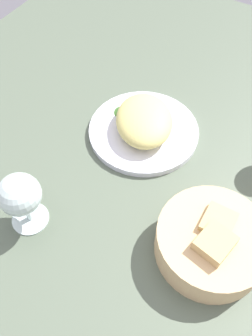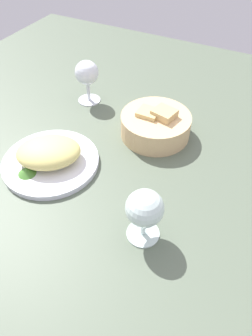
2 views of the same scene
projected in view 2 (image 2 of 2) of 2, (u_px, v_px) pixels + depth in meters
ground_plane at (106, 146)px, 83.86cm from camera, size 140.00×140.00×2.00cm
plate at (51, 162)px, 77.00cm from camera, size 23.49×23.49×1.40cm
omelette at (49, 152)px, 74.67cm from camera, size 19.19×17.99×5.17cm
lettuce_garnish at (27, 171)px, 72.73cm from camera, size 4.26×4.26×1.55cm
bread_basket at (156, 125)px, 83.30cm from camera, size 18.46×18.46×8.13cm
wine_glass_near at (145, 210)px, 57.77cm from camera, size 7.31×7.31×12.08cm
wine_glass_far at (87, 75)px, 91.17cm from camera, size 6.97×6.97×12.87cm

